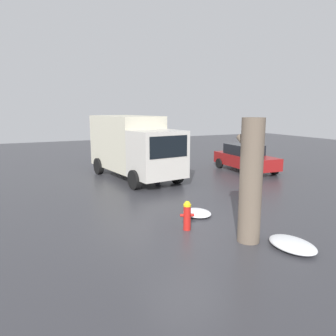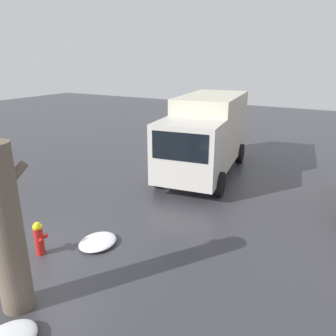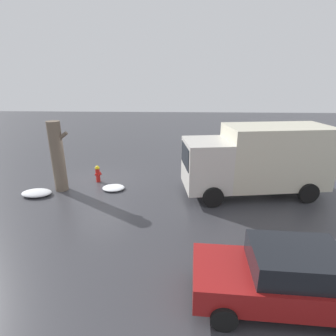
# 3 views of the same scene
# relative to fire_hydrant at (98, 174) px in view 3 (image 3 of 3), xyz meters

# --- Properties ---
(ground_plane) EXTENTS (60.00, 60.00, 0.00)m
(ground_plane) POSITION_rel_fire_hydrant_xyz_m (-0.00, 0.00, -0.46)
(ground_plane) COLOR #38383D
(fire_hydrant) EXTENTS (0.34, 0.43, 0.90)m
(fire_hydrant) POSITION_rel_fire_hydrant_xyz_m (0.00, 0.00, 0.00)
(fire_hydrant) COLOR red
(fire_hydrant) RESTS_ON ground_plane
(tree_trunk) EXTENTS (0.93, 0.61, 3.39)m
(tree_trunk) POSITION_rel_fire_hydrant_xyz_m (-1.48, -1.12, 1.25)
(tree_trunk) COLOR #6B5B4C
(tree_trunk) RESTS_ON ground_plane
(delivery_truck) EXTENTS (6.74, 3.31, 3.24)m
(delivery_truck) POSITION_rel_fire_hydrant_xyz_m (7.92, -1.11, 1.28)
(delivery_truck) COLOR beige
(delivery_truck) RESTS_ON ground_plane
(pedestrian) EXTENTS (0.37, 0.37, 1.71)m
(pedestrian) POSITION_rel_fire_hydrant_xyz_m (5.96, -1.64, 0.47)
(pedestrian) COLOR #23232D
(pedestrian) RESTS_ON ground_plane
(parked_car) EXTENTS (4.38, 2.13, 1.56)m
(parked_car) POSITION_rel_fire_hydrant_xyz_m (6.88, -7.65, 0.32)
(parked_car) COLOR maroon
(parked_car) RESTS_ON ground_plane
(snow_pile_by_hydrant) EXTENTS (1.39, 0.95, 0.24)m
(snow_pile_by_hydrant) POSITION_rel_fire_hydrant_xyz_m (-2.40, -1.82, -0.34)
(snow_pile_by_hydrant) COLOR white
(snow_pile_by_hydrant) RESTS_ON ground_plane
(snow_pile_curbside) EXTENTS (1.09, 0.91, 0.17)m
(snow_pile_curbside) POSITION_rel_fire_hydrant_xyz_m (1.05, -0.97, -0.38)
(snow_pile_curbside) COLOR white
(snow_pile_curbside) RESTS_ON ground_plane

